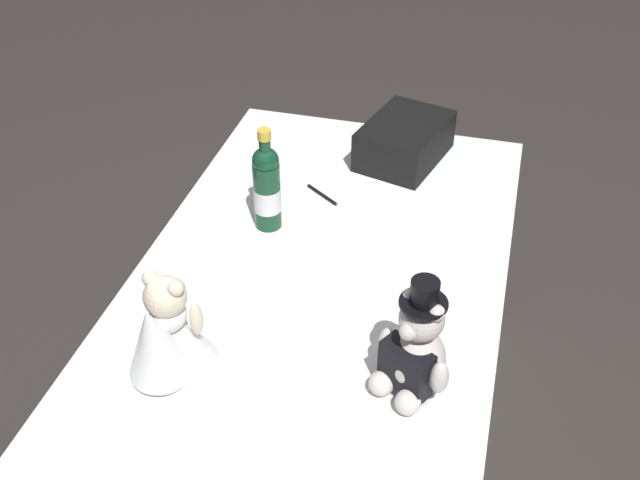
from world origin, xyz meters
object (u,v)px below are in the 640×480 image
gift_case_black (404,141)px  teddy_bear_bride (165,334)px  teddy_bear_groom (415,352)px  signing_pen (323,196)px  champagne_bottle (267,187)px

gift_case_black → teddy_bear_bride: bearing=-18.7°
teddy_bear_groom → gift_case_black: bearing=-168.8°
teddy_bear_bride → gift_case_black: bearing=161.3°
teddy_bear_groom → gift_case_black: (-0.88, -0.17, -0.04)m
signing_pen → teddy_bear_groom: bearing=29.5°
champagne_bottle → teddy_bear_groom: bearing=44.9°
teddy_bear_bride → champagne_bottle: bearing=175.6°
champagne_bottle → signing_pen: (-0.16, 0.11, -0.12)m
signing_pen → gift_case_black: 0.32m
teddy_bear_groom → teddy_bear_bride: bearing=-80.9°
teddy_bear_groom → gift_case_black: 0.90m
gift_case_black → signing_pen: bearing=-34.5°
teddy_bear_bride → signing_pen: (-0.70, 0.15, -0.10)m
teddy_bear_groom → champagne_bottle: 0.65m
teddy_bear_groom → teddy_bear_bride: size_ratio=1.15×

